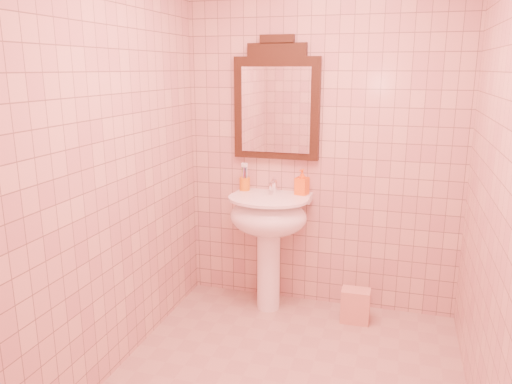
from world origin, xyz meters
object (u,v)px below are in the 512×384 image
(toothbrush_cup, at_px, (245,184))
(towel, at_px, (355,306))
(pedestal_sink, at_px, (269,224))
(mirror, at_px, (276,103))
(soap_dispenser, at_px, (302,182))

(toothbrush_cup, distance_m, towel, 1.19)
(pedestal_sink, xyz_separation_m, mirror, (0.00, 0.20, 0.85))
(pedestal_sink, relative_size, soap_dispenser, 4.60)
(pedestal_sink, height_order, towel, pedestal_sink)
(soap_dispenser, height_order, towel, soap_dispenser)
(towel, bearing_deg, toothbrush_cup, 169.04)
(pedestal_sink, bearing_deg, mirror, 90.00)
(toothbrush_cup, bearing_deg, pedestal_sink, -32.76)
(mirror, xyz_separation_m, toothbrush_cup, (-0.23, -0.06, -0.60))
(mirror, xyz_separation_m, towel, (0.65, -0.23, -1.39))
(soap_dispenser, bearing_deg, towel, -6.72)
(pedestal_sink, xyz_separation_m, towel, (0.65, -0.02, -0.54))
(pedestal_sink, distance_m, toothbrush_cup, 0.37)
(mirror, bearing_deg, towel, -19.18)
(mirror, distance_m, toothbrush_cup, 0.64)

